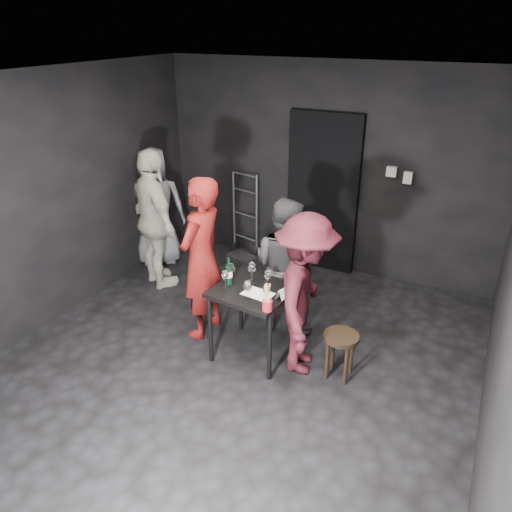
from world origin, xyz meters
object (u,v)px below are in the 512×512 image
at_px(woman_black, 284,266).
at_px(man_maroon, 305,291).
at_px(hand_truck, 244,241).
at_px(breadstick_cup, 267,298).
at_px(stool, 341,344).
at_px(bystander_cream, 153,209).
at_px(wine_bottle, 229,274).
at_px(server_red, 201,246).
at_px(tasting_table, 254,297).
at_px(bystander_grey, 155,203).

xyz_separation_m(woman_black, man_maroon, (0.45, -0.57, 0.10)).
height_order(hand_truck, breadstick_cup, hand_truck).
relative_size(stool, man_maroon, 0.28).
relative_size(stool, bystander_cream, 0.23).
height_order(woman_black, bystander_cream, bystander_cream).
bearing_deg(wine_bottle, server_red, 160.39).
distance_m(man_maroon, bystander_cream, 2.41).
relative_size(hand_truck, server_red, 0.59).
distance_m(wine_bottle, breadstick_cup, 0.62).
bearing_deg(bystander_cream, tasting_table, -173.22).
bearing_deg(server_red, man_maroon, 84.50).
relative_size(woman_black, bystander_grey, 0.86).
distance_m(bystander_grey, wine_bottle, 2.32).
distance_m(hand_truck, server_red, 2.15).
bearing_deg(woman_black, man_maroon, 141.52).
bearing_deg(wine_bottle, bystander_cream, 151.57).
distance_m(hand_truck, wine_bottle, 2.36).
bearing_deg(hand_truck, wine_bottle, -51.91).
xyz_separation_m(woman_black, wine_bottle, (-0.33, -0.60, 0.11)).
height_order(man_maroon, breadstick_cup, man_maroon).
relative_size(bystander_cream, wine_bottle, 7.20).
bearing_deg(man_maroon, hand_truck, 25.81).
relative_size(server_red, woman_black, 1.35).
bearing_deg(woman_black, hand_truck, -36.93).
height_order(stool, bystander_grey, bystander_grey).
relative_size(wine_bottle, breadstick_cup, 1.02).
relative_size(man_maroon, wine_bottle, 5.92).
distance_m(bystander_cream, breadstick_cup, 2.32).
bearing_deg(man_maroon, bystander_cream, 57.28).
bearing_deg(tasting_table, stool, 0.80).
relative_size(tasting_table, stool, 1.60).
distance_m(woman_black, breadstick_cup, 0.92).
bearing_deg(stool, hand_truck, 135.48).
distance_m(man_maroon, breadstick_cup, 0.40).
bearing_deg(bystander_cream, bystander_grey, -23.09).
height_order(wine_bottle, breadstick_cup, wine_bottle).
relative_size(stool, bystander_grey, 0.27).
distance_m(server_red, wine_bottle, 0.46).
distance_m(hand_truck, bystander_cream, 1.62).
bearing_deg(man_maroon, server_red, 70.73).
bearing_deg(hand_truck, breadstick_cup, -43.92).
bearing_deg(breadstick_cup, woman_black, 103.82).
distance_m(tasting_table, bystander_cream, 1.96).
bearing_deg(stool, tasting_table, -179.20).
relative_size(stool, server_red, 0.23).
bearing_deg(woman_black, bystander_cream, 6.48).
relative_size(bystander_grey, wine_bottle, 6.12).
relative_size(woman_black, man_maroon, 0.89).
xyz_separation_m(woman_black, breadstick_cup, (0.22, -0.89, 0.12)).
bearing_deg(server_red, woman_black, 121.73).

